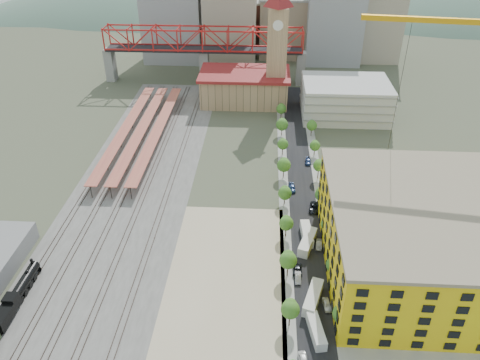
# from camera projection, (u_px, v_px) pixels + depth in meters

# --- Properties ---
(ground) EXTENTS (400.00, 400.00, 0.00)m
(ground) POSITION_uv_depth(u_px,v_px,m) (248.00, 213.00, 133.77)
(ground) COLOR #474C38
(ground) RESTS_ON ground
(ballast_strip) EXTENTS (36.00, 165.00, 0.06)m
(ballast_strip) POSITION_uv_depth(u_px,v_px,m) (139.00, 177.00, 150.30)
(ballast_strip) COLOR #605E59
(ballast_strip) RESTS_ON ground
(dirt_lot) EXTENTS (28.00, 67.00, 0.06)m
(dirt_lot) POSITION_uv_depth(u_px,v_px,m) (225.00, 293.00, 107.32)
(dirt_lot) COLOR tan
(dirt_lot) RESTS_ON ground
(street_asphalt) EXTENTS (12.00, 170.00, 0.06)m
(street_asphalt) POSITION_uv_depth(u_px,v_px,m) (301.00, 186.00, 145.66)
(street_asphalt) COLOR black
(street_asphalt) RESTS_ON ground
(sidewalk_west) EXTENTS (3.00, 170.00, 0.04)m
(sidewalk_west) POSITION_uv_depth(u_px,v_px,m) (283.00, 186.00, 145.93)
(sidewalk_west) COLOR gray
(sidewalk_west) RESTS_ON ground
(sidewalk_east) EXTENTS (3.00, 170.00, 0.04)m
(sidewalk_east) POSITION_uv_depth(u_px,v_px,m) (319.00, 187.00, 145.39)
(sidewalk_east) COLOR gray
(sidewalk_east) RESTS_ON ground
(construction_pad) EXTENTS (50.00, 90.00, 0.06)m
(construction_pad) POSITION_uv_depth(u_px,v_px,m) (427.00, 267.00, 114.66)
(construction_pad) COLOR gray
(construction_pad) RESTS_ON ground
(rail_tracks) EXTENTS (26.56, 160.00, 0.18)m
(rail_tracks) POSITION_uv_depth(u_px,v_px,m) (133.00, 176.00, 150.32)
(rail_tracks) COLOR #382B23
(rail_tracks) RESTS_ON ground
(platform_canopies) EXTENTS (16.00, 80.00, 4.12)m
(platform_canopies) POSITION_uv_depth(u_px,v_px,m) (142.00, 128.00, 171.68)
(platform_canopies) COLOR #C1694A
(platform_canopies) RESTS_ON ground
(station_hall) EXTENTS (38.00, 24.00, 13.10)m
(station_hall) POSITION_uv_depth(u_px,v_px,m) (245.00, 87.00, 199.78)
(station_hall) COLOR tan
(station_hall) RESTS_ON ground
(clock_tower) EXTENTS (12.00, 12.00, 52.00)m
(clock_tower) POSITION_uv_depth(u_px,v_px,m) (277.00, 36.00, 185.73)
(clock_tower) COLOR tan
(clock_tower) RESTS_ON ground
(parking_garage) EXTENTS (34.00, 26.00, 14.00)m
(parking_garage) POSITION_uv_depth(u_px,v_px,m) (345.00, 99.00, 187.47)
(parking_garage) COLOR silver
(parking_garage) RESTS_ON ground
(truss_bridge) EXTENTS (94.00, 9.60, 25.60)m
(truss_bridge) POSITION_uv_depth(u_px,v_px,m) (204.00, 42.00, 213.71)
(truss_bridge) COLOR gray
(truss_bridge) RESTS_ON ground
(construction_building) EXTENTS (44.60, 50.60, 18.80)m
(construction_building) POSITION_uv_depth(u_px,v_px,m) (423.00, 237.00, 109.82)
(construction_building) COLOR gold
(construction_building) RESTS_ON ground
(street_trees) EXTENTS (15.40, 124.40, 8.00)m
(street_trees) POSITION_uv_depth(u_px,v_px,m) (303.00, 205.00, 137.22)
(street_trees) COLOR #28621D
(street_trees) RESTS_ON ground
(skyline) EXTENTS (133.00, 46.00, 60.00)m
(skyline) POSITION_uv_depth(u_px,v_px,m) (275.00, 15.00, 241.57)
(skyline) COLOR #9EA0A3
(skyline) RESTS_ON ground
(distant_hills) EXTENTS (647.00, 264.00, 227.00)m
(distant_hills) POSITION_uv_depth(u_px,v_px,m) (314.00, 109.00, 393.67)
(distant_hills) COLOR #4C6B59
(distant_hills) RESTS_ON ground
(locomotive) EXTENTS (2.68, 20.70, 5.17)m
(locomotive) POSITION_uv_depth(u_px,v_px,m) (19.00, 293.00, 104.85)
(locomotive) COLOR black
(locomotive) RESTS_ON ground
(site_trailer_a) EXTENTS (3.83, 9.16, 2.43)m
(site_trailer_a) POSITION_uv_depth(u_px,v_px,m) (316.00, 331.00, 96.74)
(site_trailer_a) COLOR silver
(site_trailer_a) RESTS_ON ground
(site_trailer_b) EXTENTS (5.53, 10.48, 2.78)m
(site_trailer_b) POSITION_uv_depth(u_px,v_px,m) (313.00, 298.00, 104.30)
(site_trailer_b) COLOR silver
(site_trailer_b) RESTS_ON ground
(site_trailer_c) EXTENTS (5.73, 10.47, 2.78)m
(site_trailer_c) POSITION_uv_depth(u_px,v_px,m) (307.00, 242.00, 120.59)
(site_trailer_c) COLOR silver
(site_trailer_c) RESTS_ON ground
(site_trailer_d) EXTENTS (3.09, 9.48, 2.55)m
(site_trailer_d) POSITION_uv_depth(u_px,v_px,m) (307.00, 234.00, 123.64)
(site_trailer_d) COLOR silver
(site_trailer_d) RESTS_ON ground
(car_1) EXTENTS (1.49, 4.11, 1.35)m
(car_1) POSITION_uv_depth(u_px,v_px,m) (298.00, 277.00, 110.71)
(car_1) COLOR #AAA9AE
(car_1) RESTS_ON ground
(car_2) EXTENTS (2.38, 4.90, 1.34)m
(car_2) POSITION_uv_depth(u_px,v_px,m) (297.00, 271.00, 112.68)
(car_2) COLOR black
(car_2) RESTS_ON ground
(car_3) EXTENTS (2.29, 4.95, 1.40)m
(car_3) POSITION_uv_depth(u_px,v_px,m) (292.00, 188.00, 143.47)
(car_3) COLOR navy
(car_3) RESTS_ON ground
(car_4) EXTENTS (2.11, 4.24, 1.39)m
(car_4) POSITION_uv_depth(u_px,v_px,m) (327.00, 305.00, 103.42)
(car_4) COLOR white
(car_4) RESTS_ON ground
(car_5) EXTENTS (2.03, 4.55, 1.45)m
(car_5) POSITION_uv_depth(u_px,v_px,m) (319.00, 244.00, 120.85)
(car_5) COLOR gray
(car_5) RESTS_ON ground
(car_6) EXTENTS (3.57, 6.09, 1.59)m
(car_6) POSITION_uv_depth(u_px,v_px,m) (314.00, 208.00, 134.62)
(car_6) COLOR black
(car_6) RESTS_ON ground
(car_7) EXTENTS (2.26, 4.71, 1.32)m
(car_7) POSITION_uv_depth(u_px,v_px,m) (308.00, 162.00, 157.45)
(car_7) COLOR navy
(car_7) RESTS_ON ground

